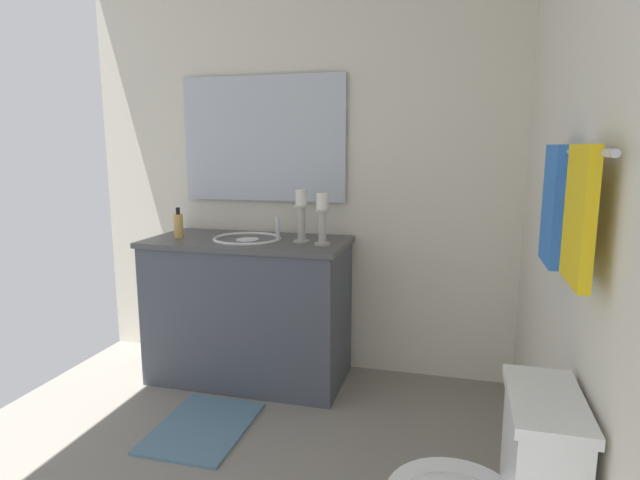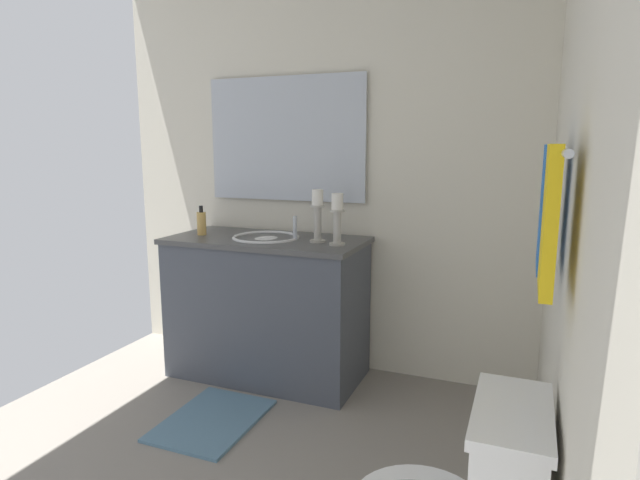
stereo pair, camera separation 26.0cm
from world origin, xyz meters
name	(u,v)px [view 1 (the left image)]	position (x,y,z in m)	size (l,w,h in m)	color
floor	(212,475)	(0.00, 0.00, -0.01)	(2.54, 2.71, 0.02)	gray
wall_back	(578,199)	(0.00, 1.36, 1.23)	(2.54, 0.04, 2.45)	silver
wall_left	(297,174)	(-1.27, 0.00, 1.23)	(0.04, 2.71, 2.45)	silver
vanity_cabinet	(249,309)	(-0.94, -0.21, 0.43)	(0.58, 1.18, 0.86)	#474C56
sink_basin	(248,246)	(-0.94, -0.21, 0.82)	(0.40, 0.40, 0.24)	white
mirror	(263,139)	(-1.22, -0.21, 1.44)	(0.02, 1.05, 0.76)	silver
candle_holder_tall	(322,218)	(-0.89, 0.26, 1.01)	(0.09, 0.09, 0.29)	#B7B2A5
candle_holder_short	(301,214)	(-0.93, 0.13, 1.02)	(0.09, 0.09, 0.30)	#B7B2A5
soap_bottle	(178,225)	(-0.90, -0.63, 0.93)	(0.06, 0.06, 0.18)	#E5B259
towel_bar	(576,152)	(0.21, 1.30, 1.38)	(0.02, 0.02, 0.82)	silver
towel_near_vanity	(552,205)	(0.01, 1.28, 1.20)	(0.24, 0.03, 0.39)	blue
towel_center	(579,215)	(0.42, 1.28, 1.22)	(0.24, 0.03, 0.35)	yellow
bath_mat	(203,427)	(-0.32, -0.21, 0.01)	(0.60, 0.44, 0.02)	slate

